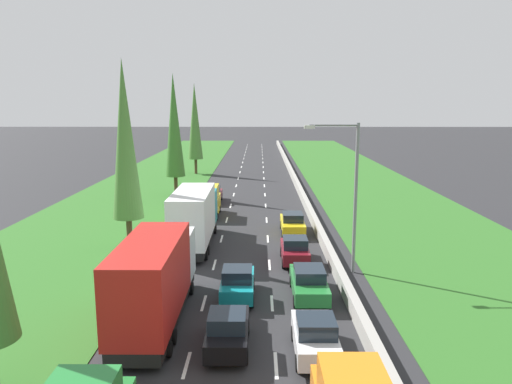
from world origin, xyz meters
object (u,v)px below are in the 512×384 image
object	(u,v)px
red_box_truck_left_lane	(155,278)
yellow_sedan_right_lane	(292,223)
white_hatchback_right_lane	(315,336)
green_sedan_right_lane	(309,282)
maroon_sedan_left_lane	(212,194)
poplar_tree_third	(174,126)
white_box_truck_left_lane	(194,217)
black_hatchback_centre_lane	(228,330)
teal_hatchback_centre_lane	(238,283)
poplar_tree_fourth	(195,122)
yellow_van_left_lane	(208,201)
poplar_tree_second	(125,140)
street_light_mast	(350,187)
maroon_hatchback_right_lane	(295,250)

from	to	relation	value
red_box_truck_left_lane	yellow_sedan_right_lane	bearing A→B (deg)	65.22
white_hatchback_right_lane	green_sedan_right_lane	xyz separation A→B (m)	(0.36, 6.09, -0.02)
maroon_sedan_left_lane	poplar_tree_third	size ratio (longest dim) A/B	0.34
white_hatchback_right_lane	yellow_sedan_right_lane	xyz separation A→B (m)	(0.37, 18.94, -0.02)
red_box_truck_left_lane	white_box_truck_left_lane	bearing A→B (deg)	89.18
yellow_sedan_right_lane	black_hatchback_centre_lane	bearing A→B (deg)	-102.03
teal_hatchback_centre_lane	poplar_tree_fourth	size ratio (longest dim) A/B	0.30
white_hatchback_right_lane	yellow_van_left_lane	world-z (taller)	yellow_van_left_lane
red_box_truck_left_lane	white_hatchback_right_lane	distance (m)	7.73
black_hatchback_centre_lane	teal_hatchback_centre_lane	xyz separation A→B (m)	(0.17, 5.42, 0.00)
poplar_tree_second	white_hatchback_right_lane	bearing A→B (deg)	-52.49
green_sedan_right_lane	yellow_sedan_right_lane	distance (m)	12.85
yellow_van_left_lane	street_light_mast	distance (m)	18.22
black_hatchback_centre_lane	street_light_mast	size ratio (longest dim) A/B	0.43
green_sedan_right_lane	white_box_truck_left_lane	bearing A→B (deg)	128.15
black_hatchback_centre_lane	white_box_truck_left_lane	world-z (taller)	white_box_truck_left_lane
red_box_truck_left_lane	teal_hatchback_centre_lane	distance (m)	4.89
white_box_truck_left_lane	poplar_tree_second	xyz separation A→B (m)	(-4.55, -0.42, 5.42)
white_hatchback_right_lane	teal_hatchback_centre_lane	size ratio (longest dim) A/B	1.00
yellow_van_left_lane	poplar_tree_third	world-z (taller)	poplar_tree_third
white_hatchback_right_lane	poplar_tree_second	size ratio (longest dim) A/B	0.30
teal_hatchback_centre_lane	poplar_tree_fourth	world-z (taller)	poplar_tree_fourth
green_sedan_right_lane	yellow_van_left_lane	xyz separation A→B (m)	(-7.23, 18.57, 0.59)
red_box_truck_left_lane	yellow_sedan_right_lane	world-z (taller)	red_box_truck_left_lane
yellow_sedan_right_lane	maroon_sedan_left_lane	bearing A→B (deg)	121.63
green_sedan_right_lane	poplar_tree_third	world-z (taller)	poplar_tree_third
green_sedan_right_lane	poplar_tree_second	bearing A→B (deg)	143.33
green_sedan_right_lane	street_light_mast	size ratio (longest dim) A/B	0.50
maroon_sedan_left_lane	maroon_hatchback_right_lane	xyz separation A→B (m)	(7.12, -19.34, 0.02)
black_hatchback_centre_lane	yellow_sedan_right_lane	world-z (taller)	black_hatchback_centre_lane
maroon_hatchback_right_lane	street_light_mast	bearing A→B (deg)	-31.09
white_hatchback_right_lane	poplar_tree_third	size ratio (longest dim) A/B	0.29
green_sedan_right_lane	maroon_sedan_left_lane	world-z (taller)	same
white_box_truck_left_lane	poplar_tree_third	xyz separation A→B (m)	(-4.61, 19.36, 5.52)
poplar_tree_second	poplar_tree_third	world-z (taller)	poplar_tree_third
black_hatchback_centre_lane	white_box_truck_left_lane	xyz separation A→B (m)	(-3.29, 14.79, 1.35)
black_hatchback_centre_lane	yellow_sedan_right_lane	bearing A→B (deg)	77.97
black_hatchback_centre_lane	yellow_van_left_lane	size ratio (longest dim) A/B	0.80
white_hatchback_right_lane	poplar_tree_second	xyz separation A→B (m)	(-11.40, 14.85, 6.77)
teal_hatchback_centre_lane	poplar_tree_third	world-z (taller)	poplar_tree_third
white_hatchback_right_lane	poplar_tree_third	bearing A→B (deg)	108.32
black_hatchback_centre_lane	yellow_van_left_lane	distance (m)	24.40
red_box_truck_left_lane	street_light_mast	distance (m)	12.63
yellow_van_left_lane	maroon_hatchback_right_lane	bearing A→B (deg)	-61.95
black_hatchback_centre_lane	white_hatchback_right_lane	bearing A→B (deg)	-7.75
red_box_truck_left_lane	black_hatchback_centre_lane	size ratio (longest dim) A/B	2.41
yellow_sedan_right_lane	poplar_tree_fourth	distance (m)	35.25
white_hatchback_right_lane	green_sedan_right_lane	distance (m)	6.10
maroon_sedan_left_lane	poplar_tree_third	world-z (taller)	poplar_tree_third
yellow_van_left_lane	teal_hatchback_centre_lane	xyz separation A→B (m)	(3.48, -18.75, -0.56)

